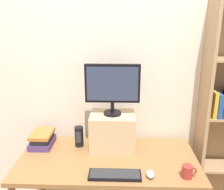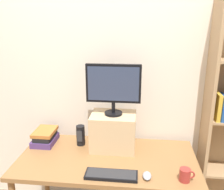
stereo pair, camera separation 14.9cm
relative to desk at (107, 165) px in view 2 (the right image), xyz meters
The scene contains 9 objects.
back_wall 0.78m from the desk, 90.00° to the left, with size 7.00×0.08×2.60m.
desk is the anchor object (origin of this frame).
riser_box 0.30m from the desk, 79.84° to the left, with size 0.39×0.31×0.32m.
computer_monitor 0.67m from the desk, 79.76° to the left, with size 0.47×0.15×0.44m.
keyboard 0.28m from the desk, 76.30° to the right, with size 0.39×0.14×0.02m.
computer_mouse 0.42m from the desk, 37.83° to the right, with size 0.06×0.10×0.04m.
book_stack 0.65m from the desk, 162.77° to the left, with size 0.19×0.26×0.13m.
coffee_mug 0.66m from the desk, 23.26° to the right, with size 0.11×0.08×0.10m.
desk_speaker 0.37m from the desk, 144.53° to the left, with size 0.08×0.08×0.19m.
Camera 2 is at (0.25, -1.84, 1.86)m, focal length 40.00 mm.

